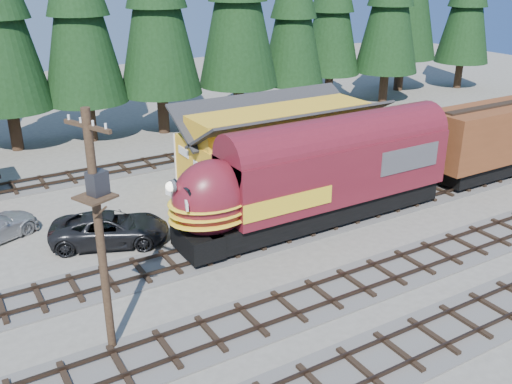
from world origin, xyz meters
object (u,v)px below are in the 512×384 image
utility_pole (99,220)px  pickup_truck_a (110,229)px  locomotive (310,182)px  depot (281,138)px

utility_pole → pickup_truck_a: 9.74m
pickup_truck_a → locomotive: bearing=-87.9°
depot → pickup_truck_a: (-12.21, -2.89, -2.15)m
utility_pole → pickup_truck_a: utility_pole is taller
locomotive → pickup_truck_a: locomotive is taller
utility_pole → depot: bearing=14.5°
depot → utility_pole: 18.69m
locomotive → utility_pole: size_ratio=1.81×
locomotive → depot: bearing=69.5°
locomotive → utility_pole: utility_pole is taller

